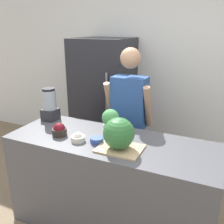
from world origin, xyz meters
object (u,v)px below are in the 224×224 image
at_px(watermelon, 119,133).
at_px(potted_plant, 111,120).
at_px(refrigerator, 104,100).
at_px(bowl_cherries, 59,130).
at_px(person, 129,121).
at_px(bowl_small_blue, 97,140).
at_px(bowl_cream, 78,138).
at_px(blender, 50,105).

distance_m(watermelon, potted_plant, 0.37).
height_order(refrigerator, potted_plant, refrigerator).
bearing_deg(watermelon, bowl_cherries, 177.34).
height_order(person, potted_plant, person).
bearing_deg(bowl_cherries, bowl_small_blue, 0.64).
relative_size(person, bowl_cherries, 12.43).
xyz_separation_m(bowl_cherries, bowl_cream, (0.22, -0.03, -0.02)).
relative_size(bowl_cream, potted_plant, 0.56).
bearing_deg(watermelon, bowl_cream, -179.37).
xyz_separation_m(bowl_cream, bowl_small_blue, (0.16, 0.04, -0.01)).
xyz_separation_m(watermelon, bowl_small_blue, (-0.22, 0.03, -0.12)).
xyz_separation_m(person, bowl_cherries, (-0.40, -0.73, 0.11)).
bearing_deg(bowl_cream, watermelon, 0.63).
height_order(bowl_small_blue, blender, blender).
height_order(refrigerator, watermelon, refrigerator).
xyz_separation_m(person, blender, (-0.73, -0.44, 0.22)).
bearing_deg(bowl_small_blue, watermelon, -8.39).
distance_m(person, bowl_small_blue, 0.73).
height_order(watermelon, blender, blender).
bearing_deg(refrigerator, blender, -95.15).
relative_size(person, potted_plant, 7.58).
relative_size(refrigerator, bowl_cream, 14.03).
distance_m(bowl_cherries, blender, 0.45).
height_order(watermelon, bowl_cherries, watermelon).
bearing_deg(watermelon, bowl_small_blue, 171.61).
relative_size(bowl_cherries, bowl_cream, 1.09).
bearing_deg(bowl_cherries, bowl_cream, -8.38).
xyz_separation_m(bowl_cherries, potted_plant, (0.39, 0.27, 0.06)).
relative_size(watermelon, bowl_cream, 2.08).
distance_m(blender, potted_plant, 0.71).
bearing_deg(bowl_cream, person, 76.56).
bearing_deg(bowl_small_blue, blender, 157.59).
distance_m(refrigerator, blender, 1.10).
height_order(person, bowl_cherries, person).
relative_size(person, watermelon, 6.53).
relative_size(refrigerator, blender, 4.99).
distance_m(watermelon, bowl_small_blue, 0.25).
bearing_deg(person, blender, -148.81).
xyz_separation_m(refrigerator, bowl_cream, (0.45, -1.40, 0.09)).
bearing_deg(bowl_cherries, potted_plant, 35.48).
bearing_deg(blender, watermelon, -19.29).
relative_size(bowl_small_blue, blender, 0.32).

